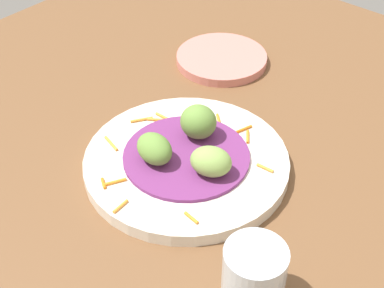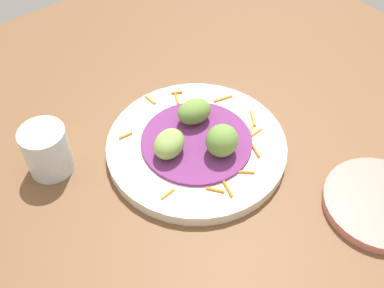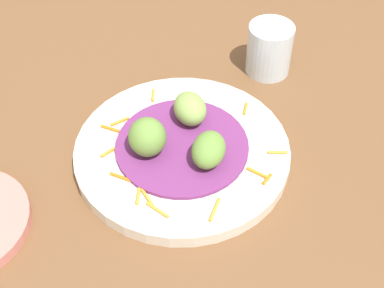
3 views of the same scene
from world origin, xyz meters
TOP-DOWN VIEW (x-y plane):
  - table_surface at (0.00, 0.00)cm, footprint 110.00×110.00cm
  - main_plate at (-0.29, 3.30)cm, footprint 27.42×27.42cm
  - cabbage_bed at (-0.29, 3.30)cm, footprint 16.89×16.89cm
  - carrot_garnish at (2.71, 2.52)cm, footprint 21.63×24.26cm
  - guac_scoop_left at (2.40, 6.78)cm, footprint 6.08×4.98cm
  - guac_scoop_center at (-4.64, 3.89)cm, footprint 6.53×5.88cm
  - guac_scoop_right at (1.38, -0.76)cm, footprint 6.19×5.98cm
  - side_plate_small at (13.05, -20.67)cm, footprint 15.42×15.42cm
  - water_glass at (-18.86, 14.29)cm, footprint 6.62×6.62cm

SIDE VIEW (x-z plane):
  - table_surface at x=0.00cm, z-range 0.00..2.00cm
  - side_plate_small at x=13.05cm, z-range 2.00..3.45cm
  - main_plate at x=-0.29cm, z-range 2.00..3.84cm
  - carrot_garnish at x=2.71cm, z-range 3.84..4.24cm
  - cabbage_bed at x=-0.29cm, z-range 3.84..4.36cm
  - water_glass at x=-18.86cm, z-range 2.00..9.65cm
  - guac_scoop_center at x=-4.64cm, z-range 4.36..8.16cm
  - guac_scoop_left at x=2.40cm, z-range 4.36..8.20cm
  - guac_scoop_right at x=1.38cm, z-range 4.36..9.15cm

